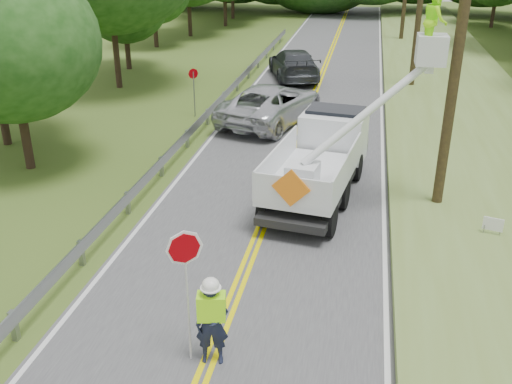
# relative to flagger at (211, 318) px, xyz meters

# --- Properties ---
(road) EXTENTS (7.20, 96.00, 0.03)m
(road) POSITION_rel_flagger_xyz_m (-0.07, 12.87, -1.03)
(road) COLOR #444546
(road) RESTS_ON ground
(guardrail) EXTENTS (0.18, 48.00, 0.77)m
(guardrail) POSITION_rel_flagger_xyz_m (-4.09, 13.77, -0.49)
(guardrail) COLOR gray
(guardrail) RESTS_ON ground
(utility_poles) EXTENTS (1.60, 43.30, 10.00)m
(utility_poles) POSITION_rel_flagger_xyz_m (4.93, 15.88, 4.23)
(utility_poles) COLOR black
(utility_poles) RESTS_ON ground
(tall_grass_verge) EXTENTS (7.00, 96.00, 0.30)m
(tall_grass_verge) POSITION_rel_flagger_xyz_m (7.03, 12.87, -0.89)
(tall_grass_verge) COLOR olive
(tall_grass_verge) RESTS_ON ground
(flagger) EXTENTS (1.11, 0.53, 2.86)m
(flagger) POSITION_rel_flagger_xyz_m (0.00, 0.00, 0.00)
(flagger) COLOR #191E33
(flagger) RESTS_ON road
(bucket_truck) EXTENTS (4.87, 6.67, 6.38)m
(bucket_truck) POSITION_rel_flagger_xyz_m (1.64, 8.90, 0.44)
(bucket_truck) COLOR black
(bucket_truck) RESTS_ON road
(suv_silver) EXTENTS (4.46, 6.70, 1.71)m
(suv_silver) POSITION_rel_flagger_xyz_m (-1.47, 15.68, -0.17)
(suv_silver) COLOR silver
(suv_silver) RESTS_ON road
(suv_darkgrey) EXTENTS (3.90, 6.13, 1.65)m
(suv_darkgrey) POSITION_rel_flagger_xyz_m (-1.62, 24.29, -0.19)
(suv_darkgrey) COLOR #35383D
(suv_darkgrey) RESTS_ON road
(stop_sign_permanent) EXTENTS (0.38, 0.32, 2.21)m
(stop_sign_permanent) POSITION_rel_flagger_xyz_m (-5.06, 15.95, 0.40)
(stop_sign_permanent) COLOR gray
(stop_sign_permanent) RESTS_ON ground
(yard_sign) EXTENTS (0.51, 0.18, 0.76)m
(yard_sign) POSITION_rel_flagger_xyz_m (6.19, 6.01, -0.49)
(yard_sign) COLOR white
(yard_sign) RESTS_ON ground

